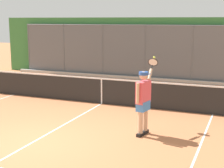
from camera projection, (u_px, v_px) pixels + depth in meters
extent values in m
plane|color=#B76B42|center=(30.00, 144.00, 8.42)|extent=(60.00, 60.00, 0.00)
cube|color=white|center=(61.00, 126.00, 9.83)|extent=(0.05, 5.87, 0.01)
cylinder|color=#565B60|center=(192.00, 54.00, 16.38)|extent=(0.07, 0.07, 2.81)
cylinder|color=#565B60|center=(145.00, 52.00, 17.26)|extent=(0.07, 0.07, 2.81)
cylinder|color=#565B60|center=(103.00, 51.00, 18.13)|extent=(0.07, 0.07, 2.81)
cylinder|color=#565B60|center=(64.00, 49.00, 19.01)|extent=(0.07, 0.07, 2.81)
cylinder|color=#565B60|center=(29.00, 48.00, 19.89)|extent=(0.07, 0.07, 2.81)
cylinder|color=#565B60|center=(146.00, 25.00, 17.00)|extent=(14.27, 0.05, 0.05)
cube|color=#565B60|center=(145.00, 52.00, 17.26)|extent=(14.27, 0.02, 2.81)
cube|color=#387A3D|center=(149.00, 48.00, 17.81)|extent=(17.27, 0.90, 3.17)
cube|color=#ADADA8|center=(144.00, 79.00, 17.34)|extent=(15.27, 0.18, 0.15)
cube|color=black|center=(102.00, 92.00, 12.41)|extent=(10.10, 0.02, 0.91)
cube|color=white|center=(102.00, 79.00, 12.32)|extent=(10.10, 0.04, 0.05)
cube|color=white|center=(102.00, 92.00, 12.41)|extent=(0.05, 0.04, 0.91)
cube|color=black|center=(140.00, 135.00, 8.99)|extent=(0.16, 0.28, 0.09)
cylinder|color=tan|center=(140.00, 119.00, 8.91)|extent=(0.13, 0.13, 0.80)
cube|color=black|center=(145.00, 132.00, 9.21)|extent=(0.16, 0.28, 0.09)
cylinder|color=tan|center=(145.00, 116.00, 9.13)|extent=(0.13, 0.13, 0.80)
cube|color=#3D7AC6|center=(143.00, 106.00, 8.96)|extent=(0.30, 0.46, 0.26)
cube|color=#DB4C56|center=(143.00, 92.00, 8.89)|extent=(0.30, 0.53, 0.58)
cylinder|color=tan|center=(138.00, 93.00, 8.64)|extent=(0.08, 0.08, 0.53)
cylinder|color=tan|center=(150.00, 75.00, 9.22)|extent=(0.12, 0.40, 0.30)
sphere|color=tan|center=(144.00, 76.00, 8.80)|extent=(0.22, 0.22, 0.22)
cylinder|color=#284C93|center=(144.00, 73.00, 8.79)|extent=(0.30, 0.30, 0.08)
cube|color=#284C93|center=(146.00, 74.00, 8.90)|extent=(0.22, 0.23, 0.02)
cylinder|color=black|center=(152.00, 67.00, 9.42)|extent=(0.05, 0.17, 0.13)
torus|color=black|center=(153.00, 62.00, 9.57)|extent=(0.31, 0.21, 0.26)
cylinder|color=silver|center=(153.00, 62.00, 9.57)|extent=(0.26, 0.16, 0.21)
sphere|color=#D6E042|center=(154.00, 57.00, 9.72)|extent=(0.07, 0.07, 0.07)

